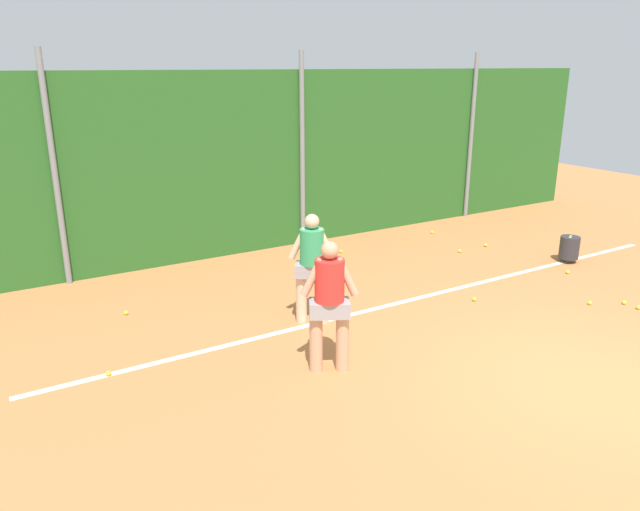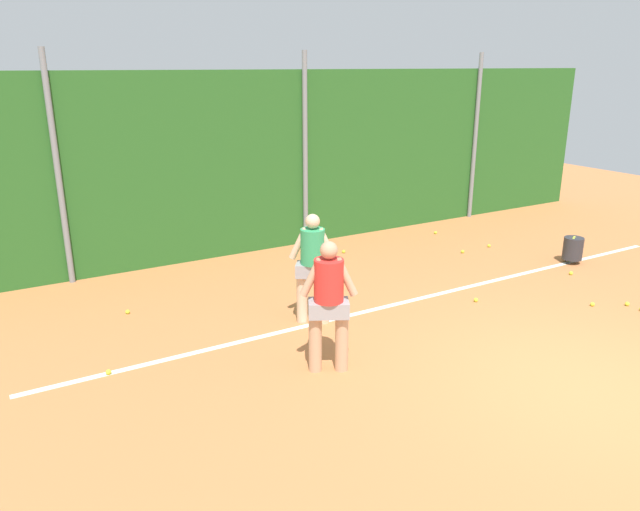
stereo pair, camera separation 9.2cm
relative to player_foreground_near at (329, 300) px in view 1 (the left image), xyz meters
The scene contains 20 objects.
ground_plane 2.59m from the player_foreground_near, ahead, with size 27.37×27.37×0.00m, color #C67542.
hedge_fence_backdrop 5.69m from the player_foreground_near, 64.65° to the left, with size 16.03×0.25×3.50m, color #286023.
fence_post_left 5.48m from the player_foreground_near, 114.25° to the left, with size 0.10×0.10×3.86m, color gray.
fence_post_center 5.56m from the player_foreground_near, 63.87° to the left, with size 0.10×0.10×3.86m, color gray.
fence_post_right 8.64m from the player_foreground_near, 34.94° to the left, with size 0.10×0.10×3.86m, color gray.
court_baseline_paint 2.88m from the player_foreground_near, 27.74° to the left, with size 11.71×0.10×0.01m, color white.
player_foreground_near is the anchor object (origin of this frame).
player_midcourt 1.46m from the player_foreground_near, 67.80° to the left, with size 0.58×0.50×1.62m.
ball_hopper 6.28m from the player_foreground_near, 11.42° to the left, with size 0.36×0.36×0.51m.
tennis_ball_0 4.70m from the player_foreground_near, ahead, with size 0.07×0.07×0.07m, color #CCDB33.
tennis_ball_1 2.82m from the player_foreground_near, 152.33° to the left, with size 0.07×0.07×0.07m, color #CCDB33.
tennis_ball_2 3.36m from the player_foreground_near, 12.68° to the left, with size 0.07×0.07×0.07m, color #CCDB33.
tennis_ball_3 6.25m from the player_foreground_near, 26.56° to the left, with size 0.07×0.07×0.07m, color #CCDB33.
tennis_ball_4 5.58m from the player_foreground_near, 29.80° to the left, with size 0.07×0.07×0.07m, color #CCDB33.
tennis_ball_5 3.58m from the player_foreground_near, 119.73° to the left, with size 0.07×0.07×0.07m, color #CCDB33.
tennis_ball_6 5.68m from the player_foreground_near, ahead, with size 0.07×0.07×0.07m, color #CCDB33.
tennis_ball_7 4.88m from the player_foreground_near, 55.27° to the left, with size 0.07×0.07×0.07m, color #CCDB33.
tennis_ball_8 5.22m from the player_foreground_near, ahead, with size 0.07×0.07×0.07m, color #CCDB33.
tennis_ball_9 6.72m from the player_foreground_near, 37.98° to the left, with size 0.07×0.07×0.07m, color #CCDB33.
tennis_ball_10 5.19m from the player_foreground_near, ahead, with size 0.07×0.07×0.07m, color #CCDB33.
Camera 1 is at (-5.91, -3.71, 3.59)m, focal length 33.59 mm.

